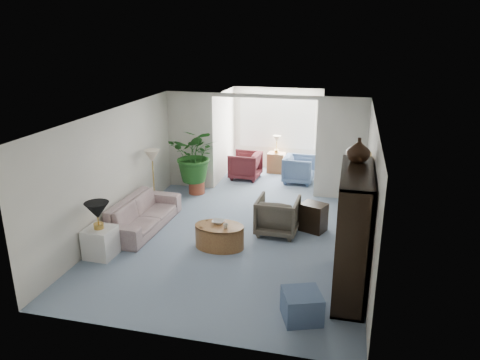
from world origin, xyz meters
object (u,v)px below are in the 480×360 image
(coffee_bowl, at_px, (218,222))
(sunroom_chair_blue, at_px, (299,169))
(framed_picture, at_px, (370,170))
(floor_lamp, at_px, (152,156))
(sunroom_chair_maroon, at_px, (245,165))
(side_table_dark, at_px, (313,217))
(table_lamp, at_px, (97,211))
(sunroom_table, at_px, (276,163))
(end_table, at_px, (101,242))
(sofa, at_px, (143,214))
(coffee_table, at_px, (219,236))
(ottoman, at_px, (302,306))
(plant_pot, at_px, (197,187))
(coffee_cup, at_px, (225,226))
(entertainment_cabinet, at_px, (352,232))
(cabinet_urn, at_px, (359,150))
(wingback_chair, at_px, (278,216))

(coffee_bowl, xyz_separation_m, sunroom_chair_blue, (1.06, 4.17, -0.11))
(sunroom_chair_blue, bearing_deg, framed_picture, -154.87)
(floor_lamp, xyz_separation_m, sunroom_chair_maroon, (1.55, 2.66, -0.88))
(side_table_dark, bearing_deg, table_lamp, -150.58)
(floor_lamp, bearing_deg, sunroom_table, 55.96)
(end_table, bearing_deg, sofa, 81.57)
(coffee_table, bearing_deg, ottoman, -47.03)
(framed_picture, xyz_separation_m, sunroom_chair_maroon, (-3.15, 4.12, -1.33))
(floor_lamp, distance_m, plant_pot, 1.72)
(table_lamp, height_order, ottoman, table_lamp)
(sofa, xyz_separation_m, coffee_bowl, (1.76, -0.38, 0.16))
(sofa, xyz_separation_m, plant_pot, (0.40, 2.31, -0.16))
(coffee_bowl, height_order, coffee_cup, coffee_cup)
(coffee_table, relative_size, entertainment_cabinet, 0.48)
(side_table_dark, bearing_deg, sunroom_chair_blue, 102.19)
(cabinet_urn, bearing_deg, wingback_chair, 137.50)
(framed_picture, height_order, sunroom_chair_maroon, framed_picture)
(coffee_cup, bearing_deg, cabinet_urn, -8.30)
(coffee_cup, xyz_separation_m, entertainment_cabinet, (2.28, -0.83, 0.50))
(coffee_table, relative_size, cabinet_urn, 2.46)
(end_table, distance_m, plant_pot, 3.71)
(wingback_chair, height_order, sunroom_chair_maroon, wingback_chair)
(framed_picture, bearing_deg, end_table, -167.62)
(table_lamp, relative_size, floor_lamp, 1.22)
(sunroom_chair_blue, bearing_deg, table_lamp, 152.96)
(coffee_cup, distance_m, entertainment_cabinet, 2.47)
(floor_lamp, height_order, side_table_dark, floor_lamp)
(table_lamp, relative_size, sunroom_table, 0.75)
(floor_lamp, distance_m, sunroom_chair_maroon, 3.20)
(coffee_table, distance_m, coffee_cup, 0.32)
(cabinet_urn, xyz_separation_m, sunroom_chair_blue, (-1.42, 4.71, -1.82))
(framed_picture, bearing_deg, cabinet_urn, -111.56)
(table_lamp, height_order, wingback_chair, table_lamp)
(plant_pot, bearing_deg, floor_lamp, -118.36)
(floor_lamp, bearing_deg, side_table_dark, -6.39)
(end_table, distance_m, ottoman, 3.94)
(wingback_chair, distance_m, ottoman, 2.94)
(framed_picture, relative_size, cabinet_urn, 1.29)
(end_table, height_order, wingback_chair, wingback_chair)
(end_table, height_order, floor_lamp, floor_lamp)
(entertainment_cabinet, bearing_deg, wingback_chair, 128.43)
(coffee_cup, bearing_deg, entertainment_cabinet, -20.08)
(entertainment_cabinet, bearing_deg, sunroom_table, 110.01)
(ottoman, bearing_deg, coffee_cup, 132.00)
(entertainment_cabinet, bearing_deg, coffee_bowl, 157.37)
(end_table, distance_m, coffee_table, 2.19)
(coffee_cup, height_order, sunroom_chair_maroon, sunroom_chair_maroon)
(coffee_bowl, distance_m, wingback_chair, 1.30)
(ottoman, xyz_separation_m, plant_pot, (-3.20, 4.70, -0.05))
(cabinet_urn, bearing_deg, coffee_cup, 171.70)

